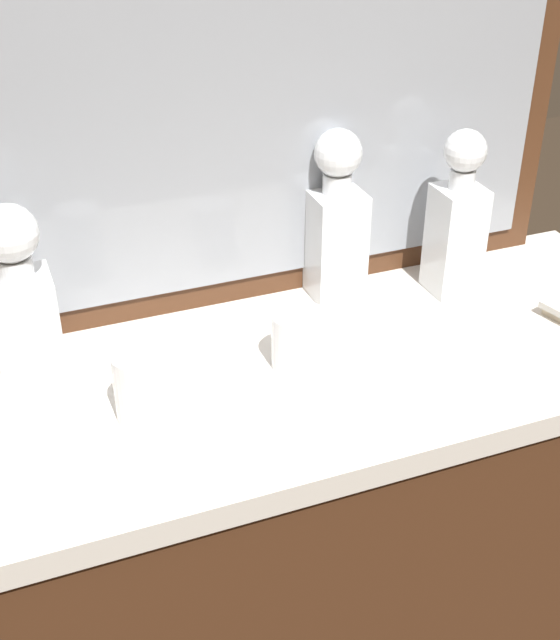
# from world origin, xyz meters

# --- Properties ---
(dresser) EXTENTS (1.26, 0.45, 0.93)m
(dresser) POSITION_xyz_m (0.00, 0.00, 0.46)
(dresser) COLOR #472816
(dresser) RESTS_ON ground_plane
(dresser_mirror) EXTENTS (1.09, 0.03, 0.73)m
(dresser_mirror) POSITION_xyz_m (0.00, 0.21, 1.29)
(dresser_mirror) COLOR #472816
(dresser_mirror) RESTS_ON dresser
(crystal_decanter_far_right) EXTENTS (0.08, 0.08, 0.27)m
(crystal_decanter_far_right) POSITION_xyz_m (0.16, 0.17, 1.03)
(crystal_decanter_far_right) COLOR white
(crystal_decanter_far_right) RESTS_ON dresser
(crystal_decanter_far_left) EXTENTS (0.08, 0.08, 0.27)m
(crystal_decanter_far_left) POSITION_xyz_m (-0.32, 0.08, 1.03)
(crystal_decanter_far_left) COLOR white
(crystal_decanter_far_left) RESTS_ON dresser
(crystal_decanter_center) EXTENTS (0.07, 0.07, 0.27)m
(crystal_decanter_center) POSITION_xyz_m (0.34, 0.11, 1.03)
(crystal_decanter_center) COLOR white
(crystal_decanter_center) RESTS_ON dresser
(crystal_tumbler_front) EXTENTS (0.07, 0.07, 0.08)m
(crystal_tumbler_front) POSITION_xyz_m (0.03, 0.00, 0.96)
(crystal_tumbler_front) COLOR white
(crystal_tumbler_front) RESTS_ON dresser
(crystal_tumbler_right) EXTENTS (0.08, 0.08, 0.10)m
(crystal_tumbler_right) POSITION_xyz_m (-0.20, -0.04, 0.97)
(crystal_tumbler_right) COLOR white
(crystal_tumbler_right) RESTS_ON dresser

